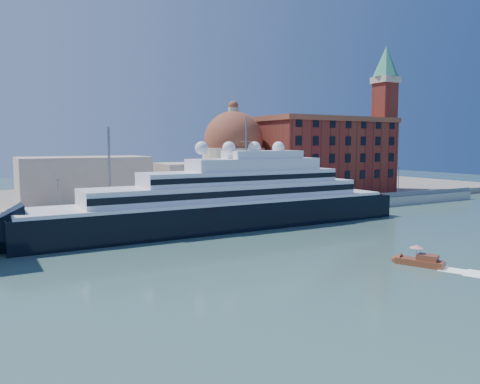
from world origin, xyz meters
TOP-DOWN VIEW (x-y plane):
  - ground at (0.00, 0.00)m, footprint 400.00×400.00m
  - quay at (0.00, 34.00)m, footprint 180.00×10.00m
  - land at (0.00, 75.00)m, footprint 260.00×72.00m
  - quay_fence at (0.00, 29.50)m, footprint 180.00×0.10m
  - superyacht at (-2.84, 23.00)m, footprint 88.81×12.31m
  - water_taxi at (10.89, -16.92)m, footprint 4.56×6.76m
  - warehouse at (52.00, 52.00)m, footprint 43.00×19.00m
  - campanile at (76.00, 52.00)m, footprint 8.40×8.40m
  - church at (6.39, 57.72)m, footprint 66.00×18.00m
  - lamp_posts at (-12.67, 32.27)m, footprint 120.80×2.40m

SIDE VIEW (x-z plane):
  - ground at x=0.00m, z-range 0.00..0.00m
  - water_taxi at x=10.89m, z-range -0.80..2.26m
  - land at x=0.00m, z-range 0.00..2.00m
  - quay at x=0.00m, z-range 0.00..2.50m
  - quay_fence at x=0.00m, z-range 2.50..3.70m
  - superyacht at x=-2.84m, z-range -8.69..17.85m
  - lamp_posts at x=-12.67m, z-range 0.84..18.84m
  - church at x=6.39m, z-range -1.84..23.66m
  - warehouse at x=52.00m, z-range 2.16..25.41m
  - campanile at x=76.00m, z-range 5.26..52.26m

